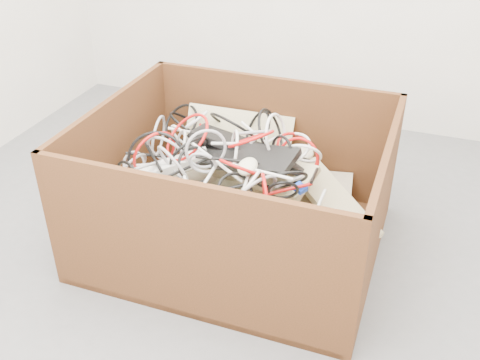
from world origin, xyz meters
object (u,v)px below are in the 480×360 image
(cardboard_box, at_px, (235,213))
(power_strip_left, at_px, (167,168))
(vga_plug, at_px, (300,188))
(power_strip_right, at_px, (158,191))

(cardboard_box, relative_size, power_strip_left, 3.39)
(power_strip_left, bearing_deg, vga_plug, -27.09)
(cardboard_box, relative_size, power_strip_right, 4.13)
(power_strip_right, distance_m, vga_plug, 0.54)
(power_strip_right, relative_size, vga_plug, 6.08)
(power_strip_left, bearing_deg, power_strip_right, -111.37)
(power_strip_left, relative_size, vga_plug, 7.41)
(cardboard_box, height_order, vga_plug, cardboard_box)
(cardboard_box, xyz_separation_m, power_strip_left, (-0.25, -0.08, 0.21))
(cardboard_box, height_order, power_strip_left, cardboard_box)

